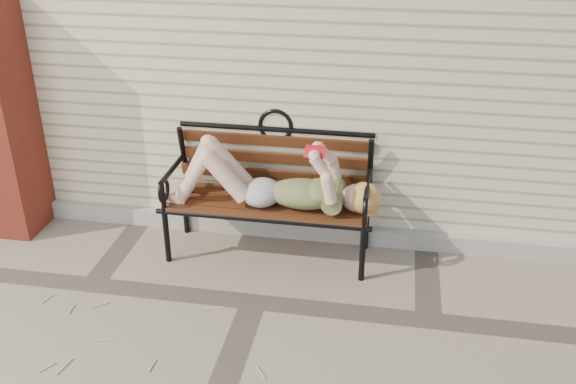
# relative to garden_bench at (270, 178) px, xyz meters

# --- Properties ---
(ground) EXTENTS (80.00, 80.00, 0.00)m
(ground) POSITION_rel_garden_bench_xyz_m (0.02, -0.76, -0.63)
(ground) COLOR gray
(ground) RESTS_ON ground
(house_wall) EXTENTS (8.00, 4.00, 3.00)m
(house_wall) POSITION_rel_garden_bench_xyz_m (0.02, 2.24, 0.87)
(house_wall) COLOR beige
(house_wall) RESTS_ON ground
(foundation_strip) EXTENTS (8.00, 0.10, 0.15)m
(foundation_strip) POSITION_rel_garden_bench_xyz_m (0.02, 0.21, -0.56)
(foundation_strip) COLOR #A39D93
(foundation_strip) RESTS_ON ground
(garden_bench) EXTENTS (1.75, 0.70, 1.13)m
(garden_bench) POSITION_rel_garden_bench_xyz_m (0.00, 0.00, 0.00)
(garden_bench) COLOR black
(garden_bench) RESTS_ON ground
(reading_woman) EXTENTS (1.65, 0.37, 0.52)m
(reading_woman) POSITION_rel_garden_bench_xyz_m (0.01, -0.14, 0.04)
(reading_woman) COLOR #093744
(reading_woman) RESTS_ON ground
(straw_scatter) EXTENTS (2.55, 1.59, 0.01)m
(straw_scatter) POSITION_rel_garden_bench_xyz_m (-0.87, -1.54, -0.63)
(straw_scatter) COLOR #CABD62
(straw_scatter) RESTS_ON ground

